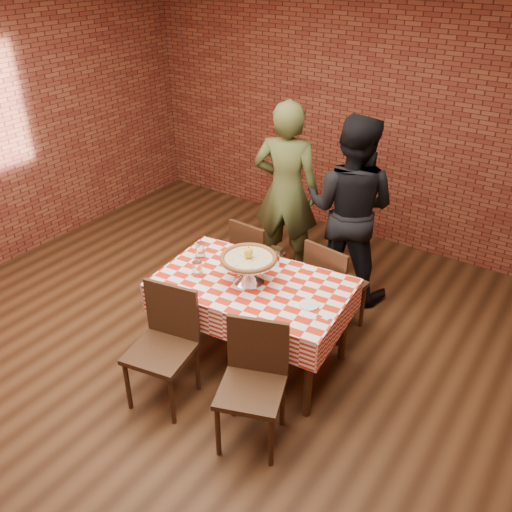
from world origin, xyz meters
name	(u,v)px	position (x,y,z in m)	size (l,w,h in m)	color
ground	(187,371)	(0.00, 0.00, 0.00)	(6.00, 6.00, 0.00)	black
back_wall	(362,109)	(0.00, 3.00, 1.45)	(5.50, 5.50, 0.00)	maroon
table	(253,322)	(0.34, 0.44, 0.38)	(1.45, 0.87, 0.75)	#3A2315
tablecloth	(253,295)	(0.34, 0.44, 0.63)	(1.49, 0.91, 0.25)	red
pizza_stand	(249,270)	(0.31, 0.44, 0.85)	(0.43, 0.43, 0.19)	silver
pizza	(248,259)	(0.31, 0.44, 0.96)	(0.44, 0.44, 0.03)	beige
lemon	(248,253)	(0.31, 0.44, 1.01)	(0.07, 0.07, 0.09)	yellow
water_glass_left	(197,269)	(-0.06, 0.27, 0.82)	(0.08, 0.08, 0.12)	white
water_glass_right	(200,250)	(-0.23, 0.51, 0.82)	(0.08, 0.08, 0.12)	white
side_plate	(309,305)	(0.85, 0.41, 0.76)	(0.14, 0.14, 0.01)	white
sweetener_packet_a	(313,318)	(0.95, 0.30, 0.76)	(0.05, 0.04, 0.01)	white
sweetener_packet_b	(326,318)	(1.03, 0.35, 0.76)	(0.05, 0.04, 0.01)	white
condiment_caddy	(276,256)	(0.34, 0.77, 0.83)	(0.10, 0.08, 0.14)	silver
chair_near_left	(160,351)	(0.06, -0.32, 0.46)	(0.43, 0.43, 0.92)	#3A2315
chair_near_right	(251,391)	(0.82, -0.27, 0.45)	(0.42, 0.42, 0.90)	#3A2315
chair_far_left	(258,259)	(-0.13, 1.21, 0.43)	(0.38, 0.38, 0.86)	#3A2315
chair_far_right	(336,285)	(0.70, 1.19, 0.45)	(0.42, 0.42, 0.90)	#3A2315
diner_olive	(286,191)	(-0.18, 1.78, 0.90)	(0.65, 0.43, 1.79)	#495128
diner_black	(350,209)	(0.50, 1.79, 0.89)	(0.86, 0.67, 1.77)	black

